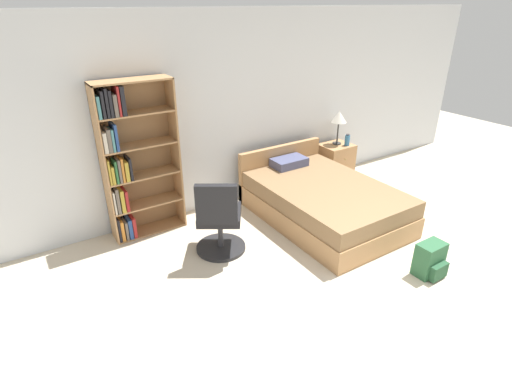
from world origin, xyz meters
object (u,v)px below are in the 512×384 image
office_chair (219,221)px  water_bottle (347,140)px  bed (321,200)px  backpack_green (430,260)px  nightstand (335,162)px  table_lamp (339,118)px  bookshelf (131,162)px

office_chair → water_bottle: office_chair is taller
bed → backpack_green: 1.60m
bed → nightstand: 1.33m
table_lamp → backpack_green: table_lamp is taller
bed → table_lamp: bearing=39.4°
nightstand → office_chair: bearing=-161.5°
table_lamp → backpack_green: bearing=-110.4°
office_chair → backpack_green: office_chair is taller
bookshelf → table_lamp: bookshelf is taller
bookshelf → office_chair: (0.64, -0.96, -0.53)m
bookshelf → office_chair: 1.27m
bookshelf → water_bottle: size_ratio=10.47×
nightstand → backpack_green: nightstand is taller
nightstand → table_lamp: bearing=47.5°
bookshelf → nightstand: bookshelf is taller
nightstand → table_lamp: table_lamp is taller
office_chair → backpack_green: size_ratio=2.56×
table_lamp → water_bottle: 0.37m
nightstand → table_lamp: 0.72m
nightstand → backpack_green: size_ratio=1.60×
bed → water_bottle: bearing=32.7°
office_chair → nightstand: office_chair is taller
office_chair → table_lamp: bearing=18.9°
bookshelf → office_chair: bookshelf is taller
bookshelf → office_chair: bearing=-56.4°
bookshelf → water_bottle: bearing=-3.4°
bookshelf → nightstand: (3.21, -0.09, -0.66)m
office_chair → backpack_green: (1.69, -1.57, -0.25)m
nightstand → water_bottle: (0.12, -0.10, 0.39)m
water_bottle → backpack_green: 2.58m
bed → office_chair: office_chair is taller
water_bottle → backpack_green: (-1.00, -2.32, -0.51)m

